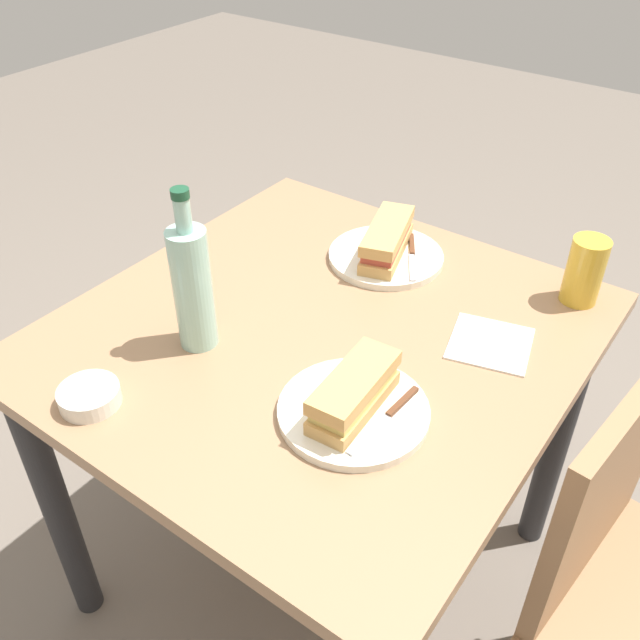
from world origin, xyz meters
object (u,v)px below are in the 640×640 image
at_px(dining_table, 320,379).
at_px(baguette_sandwich_far, 354,392).
at_px(knife_near, 411,254).
at_px(water_bottle, 192,286).
at_px(baguette_sandwich_near, 387,240).
at_px(beer_glass, 585,271).
at_px(plate_far, 353,411).
at_px(plate_near, 386,256).
at_px(chair_far, 639,588).
at_px(olive_bowl, 89,396).
at_px(knife_far, 388,415).

bearing_deg(dining_table, baguette_sandwich_far, 49.46).
bearing_deg(knife_near, water_bottle, -20.33).
bearing_deg(baguette_sandwich_near, knife_near, 119.75).
bearing_deg(knife_near, beer_glass, 101.68).
height_order(plate_far, baguette_sandwich_far, baguette_sandwich_far).
bearing_deg(plate_near, chair_far, 68.28).
bearing_deg(olive_bowl, knife_near, 163.49).
bearing_deg(baguette_sandwich_far, plate_far, 0.00).
height_order(dining_table, knife_near, knife_near).
relative_size(dining_table, knife_near, 5.85).
xyz_separation_m(dining_table, baguette_sandwich_near, (-0.28, -0.03, 0.18)).
xyz_separation_m(dining_table, baguette_sandwich_far, (0.15, 0.17, 0.18)).
height_order(chair_far, beer_glass, beer_glass).
bearing_deg(baguette_sandwich_near, knife_far, 32.18).
relative_size(plate_near, water_bottle, 0.80).
relative_size(knife_far, water_bottle, 0.60).
bearing_deg(dining_table, chair_far, 90.80).
bearing_deg(baguette_sandwich_near, water_bottle, -16.02).
bearing_deg(chair_far, knife_near, -115.16).
xyz_separation_m(chair_far, knife_far, (0.14, -0.41, 0.27)).
bearing_deg(knife_near, dining_table, -3.30).
xyz_separation_m(baguette_sandwich_near, beer_glass, (-0.10, 0.38, 0.02)).
distance_m(knife_near, baguette_sandwich_far, 0.48).
height_order(knife_near, baguette_sandwich_far, baguette_sandwich_far).
bearing_deg(knife_near, plate_near, -60.25).
relative_size(baguette_sandwich_far, beer_glass, 1.40).
height_order(baguette_sandwich_near, beer_glass, beer_glass).
height_order(chair_far, plate_near, chair_far).
distance_m(plate_far, knife_far, 0.06).
bearing_deg(olive_bowl, water_bottle, 171.98).
height_order(plate_near, baguette_sandwich_far, baguette_sandwich_far).
relative_size(dining_table, baguette_sandwich_near, 4.33).
bearing_deg(plate_far, water_bottle, -88.32).
xyz_separation_m(plate_far, knife_far, (-0.02, 0.06, 0.01)).
distance_m(plate_near, water_bottle, 0.47).
height_order(plate_far, olive_bowl, olive_bowl).
relative_size(plate_near, plate_far, 1.00).
bearing_deg(beer_glass, knife_far, -13.63).
height_order(knife_far, beer_glass, beer_glass).
bearing_deg(beer_glass, baguette_sandwich_near, -75.93).
bearing_deg(plate_far, baguette_sandwich_far, 180.00).
xyz_separation_m(dining_table, beer_glass, (-0.37, 0.35, 0.19)).
xyz_separation_m(baguette_sandwich_near, olive_bowl, (0.65, -0.16, -0.03)).
distance_m(dining_table, baguette_sandwich_far, 0.29).
distance_m(baguette_sandwich_far, beer_glass, 0.55).
xyz_separation_m(plate_near, beer_glass, (-0.10, 0.38, 0.06)).
distance_m(water_bottle, olive_bowl, 0.25).
xyz_separation_m(baguette_sandwich_near, baguette_sandwich_far, (0.43, 0.20, 0.00)).
distance_m(knife_near, olive_bowl, 0.71).
height_order(chair_far, knife_near, chair_far).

